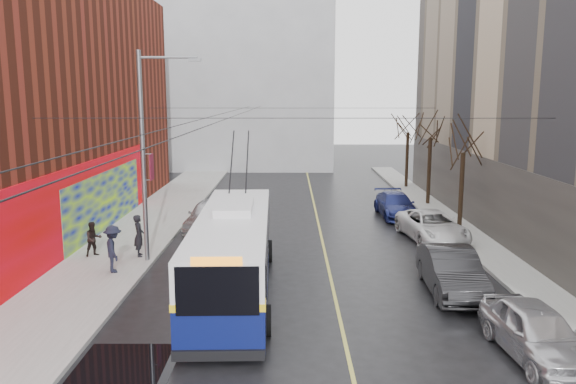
{
  "coord_description": "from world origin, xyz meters",
  "views": [
    {
      "loc": [
        -0.14,
        -13.42,
        7.16
      ],
      "look_at": [
        -0.2,
        10.43,
        3.06
      ],
      "focal_mm": 35.0,
      "sensor_mm": 36.0,
      "label": 1
    }
  ],
  "objects_px": {
    "streetlight_pole": "(147,152)",
    "pedestrian_c": "(113,249)",
    "tree_mid": "(431,126)",
    "parked_car_d": "(396,205)",
    "parked_car_a": "(536,332)",
    "parked_car_b": "(452,271)",
    "parked_car_c": "(432,226)",
    "pedestrian_a": "(139,236)",
    "tree_far": "(408,122)",
    "trolleybus": "(233,251)",
    "pedestrian_b": "(93,239)",
    "following_car": "(209,215)",
    "tree_near": "(464,138)"
  },
  "relations": [
    {
      "from": "streetlight_pole",
      "to": "pedestrian_b",
      "type": "distance_m",
      "value": 4.79
    },
    {
      "from": "following_car",
      "to": "pedestrian_c",
      "type": "bearing_deg",
      "value": -102.87
    },
    {
      "from": "parked_car_c",
      "to": "parked_car_d",
      "type": "distance_m",
      "value": 5.62
    },
    {
      "from": "tree_far",
      "to": "parked_car_a",
      "type": "distance_m",
      "value": 29.28
    },
    {
      "from": "parked_car_a",
      "to": "parked_car_b",
      "type": "height_order",
      "value": "parked_car_b"
    },
    {
      "from": "trolleybus",
      "to": "pedestrian_a",
      "type": "height_order",
      "value": "trolleybus"
    },
    {
      "from": "tree_mid",
      "to": "parked_car_b",
      "type": "xyz_separation_m",
      "value": [
        -3.2,
        -16.67,
        -4.44
      ]
    },
    {
      "from": "tree_far",
      "to": "pedestrian_b",
      "type": "bearing_deg",
      "value": -132.56
    },
    {
      "from": "streetlight_pole",
      "to": "parked_car_d",
      "type": "bearing_deg",
      "value": 37.53
    },
    {
      "from": "tree_mid",
      "to": "pedestrian_c",
      "type": "bearing_deg",
      "value": -137.83
    },
    {
      "from": "tree_near",
      "to": "pedestrian_b",
      "type": "bearing_deg",
      "value": -163.15
    },
    {
      "from": "streetlight_pole",
      "to": "parked_car_d",
      "type": "xyz_separation_m",
      "value": [
        12.36,
        9.5,
        -4.14
      ]
    },
    {
      "from": "following_car",
      "to": "trolleybus",
      "type": "bearing_deg",
      "value": -70.26
    },
    {
      "from": "tree_mid",
      "to": "trolleybus",
      "type": "distance_m",
      "value": 20.38
    },
    {
      "from": "trolleybus",
      "to": "pedestrian_b",
      "type": "distance_m",
      "value": 7.89
    },
    {
      "from": "following_car",
      "to": "streetlight_pole",
      "type": "bearing_deg",
      "value": -98.79
    },
    {
      "from": "parked_car_d",
      "to": "pedestrian_a",
      "type": "bearing_deg",
      "value": -148.05
    },
    {
      "from": "tree_mid",
      "to": "pedestrian_b",
      "type": "height_order",
      "value": "tree_mid"
    },
    {
      "from": "tree_far",
      "to": "parked_car_c",
      "type": "relative_size",
      "value": 1.25
    },
    {
      "from": "parked_car_a",
      "to": "following_car",
      "type": "xyz_separation_m",
      "value": [
        -11.12,
        14.95,
        0.07
      ]
    },
    {
      "from": "parked_car_b",
      "to": "parked_car_c",
      "type": "height_order",
      "value": "parked_car_b"
    },
    {
      "from": "following_car",
      "to": "pedestrian_b",
      "type": "height_order",
      "value": "pedestrian_b"
    },
    {
      "from": "trolleybus",
      "to": "parked_car_b",
      "type": "bearing_deg",
      "value": -1.8
    },
    {
      "from": "tree_mid",
      "to": "pedestrian_a",
      "type": "distance_m",
      "value": 20.51
    },
    {
      "from": "parked_car_a",
      "to": "tree_far",
      "type": "bearing_deg",
      "value": 81.15
    },
    {
      "from": "tree_mid",
      "to": "parked_car_d",
      "type": "xyz_separation_m",
      "value": [
        -2.78,
        -3.5,
        -4.54
      ]
    },
    {
      "from": "streetlight_pole",
      "to": "parked_car_d",
      "type": "height_order",
      "value": "streetlight_pole"
    },
    {
      "from": "streetlight_pole",
      "to": "pedestrian_c",
      "type": "xyz_separation_m",
      "value": [
        -1.07,
        -1.68,
        -3.74
      ]
    },
    {
      "from": "tree_mid",
      "to": "trolleybus",
      "type": "bearing_deg",
      "value": -123.92
    },
    {
      "from": "parked_car_c",
      "to": "pedestrian_c",
      "type": "height_order",
      "value": "pedestrian_c"
    },
    {
      "from": "tree_near",
      "to": "pedestrian_b",
      "type": "xyz_separation_m",
      "value": [
        -17.81,
        -5.39,
        -4.06
      ]
    },
    {
      "from": "tree_far",
      "to": "pedestrian_c",
      "type": "distance_m",
      "value": 27.37
    },
    {
      "from": "tree_near",
      "to": "following_car",
      "type": "distance_m",
      "value": 14.09
    },
    {
      "from": "tree_mid",
      "to": "parked_car_d",
      "type": "relative_size",
      "value": 1.37
    },
    {
      "from": "parked_car_b",
      "to": "pedestrian_c",
      "type": "relative_size",
      "value": 2.59
    },
    {
      "from": "trolleybus",
      "to": "pedestrian_a",
      "type": "distance_m",
      "value": 6.25
    },
    {
      "from": "tree_far",
      "to": "trolleybus",
      "type": "relative_size",
      "value": 0.55
    },
    {
      "from": "streetlight_pole",
      "to": "tree_mid",
      "type": "xyz_separation_m",
      "value": [
        15.14,
        13.0,
        0.41
      ]
    },
    {
      "from": "tree_mid",
      "to": "pedestrian_a",
      "type": "xyz_separation_m",
      "value": [
        -15.78,
        -12.42,
        -4.17
      ]
    },
    {
      "from": "streetlight_pole",
      "to": "tree_near",
      "type": "bearing_deg",
      "value": 21.62
    },
    {
      "from": "parked_car_c",
      "to": "pedestrian_a",
      "type": "height_order",
      "value": "pedestrian_a"
    },
    {
      "from": "parked_car_a",
      "to": "pedestrian_c",
      "type": "height_order",
      "value": "pedestrian_c"
    },
    {
      "from": "tree_near",
      "to": "parked_car_a",
      "type": "xyz_separation_m",
      "value": [
        -2.35,
        -14.86,
        -4.22
      ]
    },
    {
      "from": "parked_car_a",
      "to": "parked_car_c",
      "type": "relative_size",
      "value": 0.84
    },
    {
      "from": "following_car",
      "to": "pedestrian_c",
      "type": "distance_m",
      "value": 8.25
    },
    {
      "from": "parked_car_b",
      "to": "pedestrian_c",
      "type": "bearing_deg",
      "value": 173.62
    },
    {
      "from": "tree_far",
      "to": "parked_car_b",
      "type": "height_order",
      "value": "tree_far"
    },
    {
      "from": "tree_mid",
      "to": "parked_car_b",
      "type": "relative_size",
      "value": 1.35
    },
    {
      "from": "parked_car_d",
      "to": "following_car",
      "type": "xyz_separation_m",
      "value": [
        -10.69,
        -3.4,
        0.12
      ]
    },
    {
      "from": "parked_car_a",
      "to": "parked_car_d",
      "type": "height_order",
      "value": "parked_car_a"
    }
  ]
}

